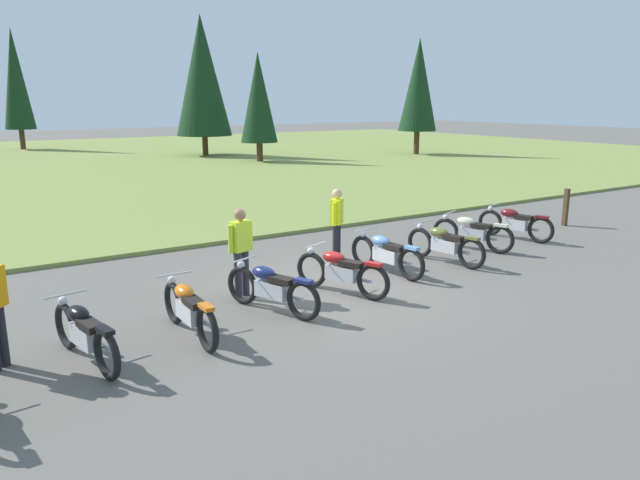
% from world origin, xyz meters
% --- Properties ---
extents(ground_plane, '(140.00, 140.00, 0.00)m').
position_xyz_m(ground_plane, '(0.00, 0.00, 0.00)').
color(ground_plane, '#605B54').
extents(grass_moorland, '(80.00, 44.00, 0.10)m').
position_xyz_m(grass_moorland, '(0.00, 26.76, 0.05)').
color(grass_moorland, olive).
rests_on(grass_moorland, ground).
extents(motorcycle_black, '(0.69, 2.08, 0.88)m').
position_xyz_m(motorcycle_black, '(-4.74, -0.72, 0.44)').
color(motorcycle_black, black).
rests_on(motorcycle_black, ground).
extents(motorcycle_orange, '(0.62, 2.10, 0.88)m').
position_xyz_m(motorcycle_orange, '(-3.17, -0.58, 0.44)').
color(motorcycle_orange, black).
rests_on(motorcycle_orange, ground).
extents(motorcycle_navy, '(0.91, 2.01, 0.88)m').
position_xyz_m(motorcycle_navy, '(-1.58, -0.30, 0.44)').
color(motorcycle_navy, black).
rests_on(motorcycle_navy, ground).
extents(motorcycle_red, '(0.94, 2.00, 0.88)m').
position_xyz_m(motorcycle_red, '(0.01, -0.11, 0.44)').
color(motorcycle_red, black).
rests_on(motorcycle_red, ground).
extents(motorcycle_sky_blue, '(0.63, 2.10, 0.88)m').
position_xyz_m(motorcycle_sky_blue, '(1.57, 0.47, 0.44)').
color(motorcycle_sky_blue, black).
rests_on(motorcycle_sky_blue, ground).
extents(motorcycle_olive, '(0.68, 2.09, 0.88)m').
position_xyz_m(motorcycle_olive, '(3.21, 0.41, 0.44)').
color(motorcycle_olive, black).
rests_on(motorcycle_olive, ground).
extents(motorcycle_cream, '(0.92, 2.00, 0.88)m').
position_xyz_m(motorcycle_cream, '(4.65, 0.96, 0.44)').
color(motorcycle_cream, black).
rests_on(motorcycle_cream, ground).
extents(motorcycle_maroon, '(0.76, 2.06, 0.88)m').
position_xyz_m(motorcycle_maroon, '(6.44, 1.14, 0.44)').
color(motorcycle_maroon, black).
rests_on(motorcycle_maroon, ground).
extents(rider_in_hivis_vest, '(0.54, 0.30, 1.67)m').
position_xyz_m(rider_in_hivis_vest, '(-1.65, 0.72, 0.95)').
color(rider_in_hivis_vest, '#2D2D38').
rests_on(rider_in_hivis_vest, ground).
extents(rider_with_back_turned, '(0.43, 0.40, 1.67)m').
position_xyz_m(rider_with_back_turned, '(1.22, 1.80, 0.95)').
color(rider_with_back_turned, black).
rests_on(rider_with_back_turned, ground).
extents(trail_marker_post, '(0.12, 0.12, 1.09)m').
position_xyz_m(trail_marker_post, '(9.09, 1.49, 0.54)').
color(trail_marker_post, '#47331E').
rests_on(trail_marker_post, ground).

